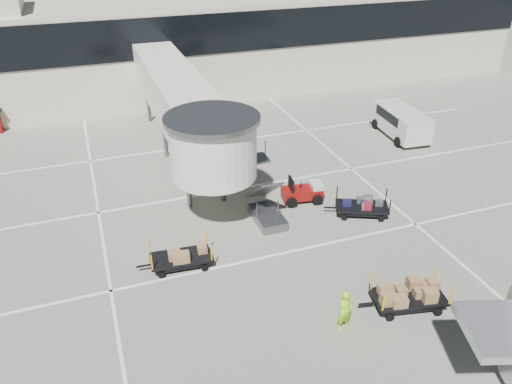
% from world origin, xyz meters
% --- Properties ---
extents(ground, '(140.00, 140.00, 0.00)m').
position_xyz_m(ground, '(0.00, 0.00, 0.00)').
color(ground, '#9A9789').
rests_on(ground, ground).
extents(lane_markings, '(40.00, 30.00, 0.02)m').
position_xyz_m(lane_markings, '(-0.67, 9.33, 0.01)').
color(lane_markings, white).
rests_on(lane_markings, ground).
extents(terminal, '(64.00, 12.11, 15.20)m').
position_xyz_m(terminal, '(-0.35, 29.94, 4.11)').
color(terminal, beige).
rests_on(terminal, ground).
extents(jet_bridge, '(5.70, 20.40, 6.03)m').
position_xyz_m(jet_bridge, '(-3.97, 12.26, 4.28)').
color(jet_bridge, white).
rests_on(jet_bridge, ground).
extents(baggage_tug, '(2.46, 1.76, 1.52)m').
position_xyz_m(baggage_tug, '(1.32, 6.38, 0.55)').
color(baggage_tug, maroon).
rests_on(baggage_tug, ground).
extents(suitcase_cart, '(3.50, 2.45, 1.37)m').
position_xyz_m(suitcase_cart, '(3.78, 3.86, 0.49)').
color(suitcase_cart, black).
rests_on(suitcase_cart, ground).
extents(box_cart_near, '(3.76, 2.06, 1.44)m').
position_xyz_m(box_cart_near, '(1.79, -3.38, 0.61)').
color(box_cart_near, black).
rests_on(box_cart_near, ground).
extents(box_cart_far, '(3.55, 1.63, 1.37)m').
position_xyz_m(box_cart_far, '(-6.78, 2.67, 0.53)').
color(box_cart_far, black).
rests_on(box_cart_far, ground).
extents(ground_worker, '(0.73, 0.53, 1.85)m').
position_xyz_m(ground_worker, '(-1.35, -3.50, 0.93)').
color(ground_worker, '#90E217').
rests_on(ground_worker, ground).
extents(minivan, '(2.76, 5.54, 2.03)m').
position_xyz_m(minivan, '(12.08, 12.82, 1.22)').
color(minivan, silver).
rests_on(minivan, ground).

